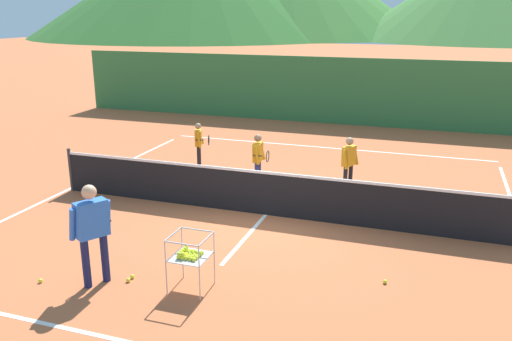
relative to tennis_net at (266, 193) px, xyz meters
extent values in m
plane|color=#BC6038|center=(0.00, 0.00, -0.50)|extent=(120.00, 120.00, 0.00)
cube|color=white|center=(0.00, 6.14, -0.50)|extent=(10.18, 0.08, 0.01)
cube|color=white|center=(-5.09, 0.00, -0.50)|extent=(0.08, 11.08, 0.01)
cube|color=white|center=(0.00, 0.00, -0.50)|extent=(0.08, 5.01, 0.01)
cylinder|color=#333338|center=(-4.95, 0.00, 0.03)|extent=(0.08, 0.08, 1.05)
cube|color=black|center=(0.00, 0.00, -0.04)|extent=(9.82, 0.02, 0.92)
cube|color=white|center=(0.00, 0.00, 0.45)|extent=(9.82, 0.03, 0.06)
cylinder|color=#191E4C|center=(-1.71, -3.87, -0.09)|extent=(0.12, 0.12, 0.83)
cylinder|color=#191E4C|center=(-1.55, -3.59, -0.09)|extent=(0.12, 0.12, 0.83)
cube|color=blue|center=(-1.63, -3.73, 0.62)|extent=(0.45, 0.54, 0.58)
sphere|color=#DBAD84|center=(-1.63, -3.73, 1.06)|extent=(0.23, 0.23, 0.23)
cylinder|color=blue|center=(-1.84, -3.94, 0.58)|extent=(0.24, 0.19, 0.57)
cylinder|color=blue|center=(-1.53, -3.47, 0.58)|extent=(0.19, 0.16, 0.57)
torus|color=#262628|center=(-1.75, -3.33, 0.53)|extent=(0.17, 0.26, 0.29)
cylinder|color=black|center=(-1.54, -3.46, 0.53)|extent=(0.20, 0.14, 0.03)
cylinder|color=black|center=(-2.95, 3.02, -0.20)|extent=(0.09, 0.09, 0.61)
cylinder|color=black|center=(-2.87, 2.80, -0.20)|extent=(0.09, 0.09, 0.61)
cube|color=orange|center=(-2.91, 2.91, 0.32)|extent=(0.28, 0.40, 0.43)
sphere|color=tan|center=(-2.91, 2.91, 0.65)|extent=(0.17, 0.17, 0.17)
cylinder|color=orange|center=(-2.93, 3.13, 0.30)|extent=(0.18, 0.12, 0.42)
cylinder|color=orange|center=(-2.81, 2.73, 0.29)|extent=(0.14, 0.10, 0.42)
torus|color=#262628|center=(-2.56, 2.82, 0.30)|extent=(0.12, 0.28, 0.29)
cylinder|color=black|center=(-2.79, 2.74, 0.30)|extent=(0.22, 0.10, 0.03)
cylinder|color=navy|center=(-0.79, 1.89, -0.17)|extent=(0.10, 0.10, 0.66)
cylinder|color=navy|center=(-0.77, 1.64, -0.17)|extent=(0.10, 0.10, 0.66)
cube|color=orange|center=(-0.78, 1.77, 0.39)|extent=(0.21, 0.40, 0.46)
sphere|color=#996B4C|center=(-0.78, 1.77, 0.73)|extent=(0.18, 0.18, 0.18)
cylinder|color=orange|center=(-0.75, 2.00, 0.36)|extent=(0.18, 0.08, 0.45)
cylinder|color=orange|center=(-0.73, 1.55, 0.35)|extent=(0.14, 0.08, 0.45)
torus|color=#262628|center=(-0.47, 1.57, 0.35)|extent=(0.04, 0.29, 0.29)
cylinder|color=black|center=(-0.71, 1.55, 0.35)|extent=(0.22, 0.04, 0.03)
cylinder|color=black|center=(1.44, 2.19, -0.17)|extent=(0.10, 0.10, 0.67)
cylinder|color=black|center=(1.35, 1.95, -0.17)|extent=(0.10, 0.10, 0.67)
cube|color=orange|center=(1.40, 2.07, 0.40)|extent=(0.30, 0.44, 0.47)
sphere|color=tan|center=(1.40, 2.07, 0.76)|extent=(0.18, 0.18, 0.18)
cylinder|color=orange|center=(1.52, 2.27, 0.37)|extent=(0.19, 0.13, 0.46)
cylinder|color=orange|center=(1.35, 1.84, 0.37)|extent=(0.15, 0.11, 0.46)
cylinder|color=#B7B7BC|center=(-0.42, -3.10, -0.05)|extent=(0.02, 0.02, 0.89)
cylinder|color=#B7B7BC|center=(0.14, -3.10, -0.05)|extent=(0.02, 0.02, 0.89)
cylinder|color=#B7B7BC|center=(-0.42, -3.66, -0.05)|extent=(0.02, 0.02, 0.89)
cylinder|color=#B7B7BC|center=(0.14, -3.66, -0.05)|extent=(0.02, 0.02, 0.89)
cube|color=#B7B7BC|center=(-0.14, -3.38, 0.05)|extent=(0.56, 0.56, 0.01)
cube|color=#B7B7BC|center=(-0.14, -3.10, 0.39)|extent=(0.56, 0.02, 0.02)
cube|color=#B7B7BC|center=(-0.14, -3.66, 0.39)|extent=(0.56, 0.02, 0.02)
cube|color=#B7B7BC|center=(-0.42, -3.38, 0.39)|extent=(0.02, 0.56, 0.02)
cube|color=#B7B7BC|center=(0.14, -3.38, 0.39)|extent=(0.02, 0.56, 0.02)
sphere|color=yellow|center=(-0.27, -3.51, 0.08)|extent=(0.07, 0.07, 0.07)
sphere|color=yellow|center=(-0.27, -3.44, 0.08)|extent=(0.07, 0.07, 0.07)
sphere|color=yellow|center=(-0.27, -3.38, 0.08)|extent=(0.07, 0.07, 0.07)
sphere|color=yellow|center=(-0.27, -3.32, 0.08)|extent=(0.07, 0.07, 0.07)
sphere|color=yellow|center=(-0.26, -3.25, 0.09)|extent=(0.07, 0.07, 0.07)
sphere|color=yellow|center=(-0.21, -3.52, 0.08)|extent=(0.07, 0.07, 0.07)
sphere|color=yellow|center=(-0.20, -3.45, 0.09)|extent=(0.07, 0.07, 0.07)
sphere|color=yellow|center=(-0.21, -3.39, 0.08)|extent=(0.07, 0.07, 0.07)
sphere|color=yellow|center=(-0.21, -3.31, 0.08)|extent=(0.07, 0.07, 0.07)
sphere|color=yellow|center=(-0.20, -3.26, 0.08)|extent=(0.07, 0.07, 0.07)
sphere|color=yellow|center=(-0.14, -3.51, 0.09)|extent=(0.07, 0.07, 0.07)
sphere|color=yellow|center=(-0.14, -3.45, 0.08)|extent=(0.07, 0.07, 0.07)
sphere|color=yellow|center=(-0.15, -3.38, 0.09)|extent=(0.07, 0.07, 0.07)
sphere|color=yellow|center=(-0.14, -3.31, 0.08)|extent=(0.07, 0.07, 0.07)
sphere|color=yellow|center=(-0.15, -3.26, 0.09)|extent=(0.07, 0.07, 0.07)
sphere|color=yellow|center=(-0.07, -3.51, 0.08)|extent=(0.07, 0.07, 0.07)
sphere|color=yellow|center=(-0.08, -3.44, 0.09)|extent=(0.07, 0.07, 0.07)
sphere|color=yellow|center=(-0.07, -3.38, 0.08)|extent=(0.07, 0.07, 0.07)
sphere|color=yellow|center=(-0.07, -3.32, 0.09)|extent=(0.07, 0.07, 0.07)
sphere|color=yellow|center=(-0.08, -3.26, 0.08)|extent=(0.07, 0.07, 0.07)
sphere|color=yellow|center=(-0.02, -3.52, 0.09)|extent=(0.07, 0.07, 0.07)
sphere|color=yellow|center=(-0.01, -3.44, 0.09)|extent=(0.07, 0.07, 0.07)
sphere|color=yellow|center=(-0.01, -3.38, 0.08)|extent=(0.07, 0.07, 0.07)
sphere|color=yellow|center=(-0.01, -3.31, 0.09)|extent=(0.07, 0.07, 0.07)
sphere|color=yellow|center=(-0.01, -3.25, 0.08)|extent=(0.07, 0.07, 0.07)
sphere|color=yellow|center=(-0.26, -3.51, 0.14)|extent=(0.07, 0.07, 0.07)
sphere|color=yellow|center=(-0.26, -3.45, 0.14)|extent=(0.07, 0.07, 0.07)
sphere|color=yellow|center=(-0.27, -3.38, 0.14)|extent=(0.07, 0.07, 0.07)
sphere|color=yellow|center=(-0.27, -3.32, 0.14)|extent=(0.07, 0.07, 0.07)
sphere|color=yellow|center=(-0.27, -3.26, 0.14)|extent=(0.07, 0.07, 0.07)
sphere|color=yellow|center=(-0.21, -3.51, 0.14)|extent=(0.07, 0.07, 0.07)
sphere|color=yellow|center=(-1.20, -3.53, -0.47)|extent=(0.07, 0.07, 0.07)
sphere|color=yellow|center=(-2.53, -4.00, -0.47)|extent=(0.07, 0.07, 0.07)
sphere|color=yellow|center=(-1.20, -3.40, -0.47)|extent=(0.07, 0.07, 0.07)
sphere|color=yellow|center=(-3.57, -0.86, -0.47)|extent=(0.07, 0.07, 0.07)
sphere|color=yellow|center=(2.74, -2.23, -0.47)|extent=(0.07, 0.07, 0.07)
cube|color=#33753D|center=(0.00, 9.93, 0.76)|extent=(22.40, 0.08, 2.52)
camera|label=1|loc=(3.26, -10.15, 3.72)|focal=37.36mm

